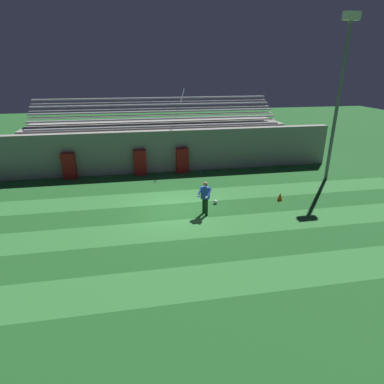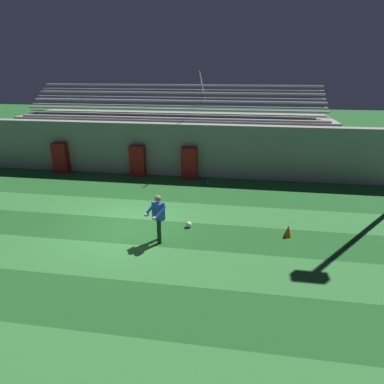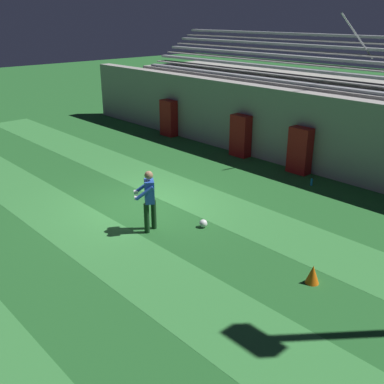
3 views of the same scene
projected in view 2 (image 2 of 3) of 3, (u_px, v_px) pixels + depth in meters
name	position (u px, v px, depth m)	size (l,w,h in m)	color
ground_plane	(127.00, 226.00, 11.90)	(80.00, 80.00, 0.00)	#236028
turf_stripe_near	(24.00, 363.00, 6.36)	(28.00, 1.90, 0.01)	#38843D
turf_stripe_mid	(102.00, 259.00, 9.87)	(28.00, 1.90, 0.01)	#38843D
turf_stripe_far	(140.00, 209.00, 13.37)	(28.00, 1.90, 0.01)	#38843D
back_wall	(165.00, 149.00, 17.40)	(24.00, 0.60, 2.80)	#999691
padding_pillar_gate_left	(138.00, 161.00, 17.30)	(0.81, 0.44, 1.66)	maroon
padding_pillar_gate_right	(189.00, 163.00, 16.90)	(0.81, 0.44, 1.66)	maroon
padding_pillar_far_left	(61.00, 158.00, 17.92)	(0.81, 0.44, 1.66)	maroon
bleacher_stand	(174.00, 139.00, 19.53)	(18.00, 4.05, 5.43)	#999691
goalkeeper	(158.00, 216.00, 10.54)	(0.74, 0.71, 1.67)	#143319
soccer_ball	(189.00, 224.00, 11.81)	(0.22, 0.22, 0.22)	white
traffic_cone	(288.00, 231.00, 11.12)	(0.30, 0.30, 0.42)	orange
water_bottle	(208.00, 182.00, 16.29)	(0.07, 0.07, 0.24)	#1E8CD8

